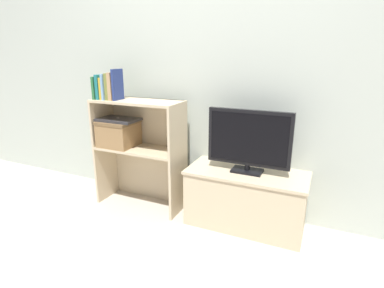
% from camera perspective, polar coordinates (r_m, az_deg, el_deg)
% --- Properties ---
extents(ground_plane, '(16.00, 16.00, 0.00)m').
position_cam_1_polar(ground_plane, '(2.40, -1.55, -14.97)').
color(ground_plane, '#BCB2A3').
extents(wall_back, '(10.00, 0.05, 2.40)m').
position_cam_1_polar(wall_back, '(2.43, 2.66, 15.24)').
color(wall_back, '#B2BCB2').
rests_on(wall_back, ground_plane).
extents(tv_stand, '(0.88, 0.40, 0.44)m').
position_cam_1_polar(tv_stand, '(2.33, 10.14, -10.17)').
color(tv_stand, '#CCB793').
rests_on(tv_stand, ground_plane).
extents(tv, '(0.60, 0.14, 0.46)m').
position_cam_1_polar(tv, '(2.16, 10.75, 0.79)').
color(tv, black).
rests_on(tv, tv_stand).
extents(bookshelf_lower_tier, '(0.74, 0.31, 0.51)m').
position_cam_1_polar(bookshelf_lower_tier, '(2.64, -9.08, -4.45)').
color(bookshelf_lower_tier, '#CCB793').
rests_on(bookshelf_lower_tier, ground_plane).
extents(bookshelf_upper_tier, '(0.74, 0.31, 0.40)m').
position_cam_1_polar(bookshelf_upper_tier, '(2.51, -9.59, 5.15)').
color(bookshelf_upper_tier, '#CCB793').
rests_on(bookshelf_upper_tier, bookshelf_lower_tier).
extents(book_forest, '(0.02, 0.15, 0.18)m').
position_cam_1_polar(book_forest, '(2.60, -17.32, 10.23)').
color(book_forest, '#286638').
rests_on(book_forest, bookshelf_upper_tier).
extents(book_teal, '(0.03, 0.14, 0.20)m').
position_cam_1_polar(book_teal, '(2.58, -16.81, 10.41)').
color(book_teal, '#1E7075').
rests_on(book_teal, bookshelf_upper_tier).
extents(book_mustard, '(0.03, 0.13, 0.17)m').
position_cam_1_polar(book_mustard, '(2.56, -16.17, 10.15)').
color(book_mustard, gold).
rests_on(book_mustard, bookshelf_upper_tier).
extents(book_skyblue, '(0.02, 0.16, 0.20)m').
position_cam_1_polar(book_skyblue, '(2.54, -15.70, 10.47)').
color(book_skyblue, '#709ECC').
rests_on(book_skyblue, bookshelf_upper_tier).
extents(book_olive, '(0.03, 0.13, 0.21)m').
position_cam_1_polar(book_olive, '(2.52, -15.19, 10.54)').
color(book_olive, olive).
rests_on(book_olive, bookshelf_upper_tier).
extents(book_tan, '(0.03, 0.14, 0.22)m').
position_cam_1_polar(book_tan, '(2.50, -14.56, 10.62)').
color(book_tan, tan).
rests_on(book_tan, bookshelf_upper_tier).
extents(book_navy, '(0.02, 0.13, 0.24)m').
position_cam_1_polar(book_navy, '(2.48, -14.00, 10.91)').
color(book_navy, navy).
rests_on(book_navy, bookshelf_upper_tier).
extents(storage_basket_left, '(0.29, 0.27, 0.22)m').
position_cam_1_polar(storage_basket_left, '(2.60, -13.79, 2.23)').
color(storage_basket_left, '#937047').
rests_on(storage_basket_left, bookshelf_lower_tier).
extents(laptop, '(0.36, 0.22, 0.02)m').
position_cam_1_polar(laptop, '(2.58, -13.96, 4.56)').
color(laptop, '#2D2D33').
rests_on(laptop, storage_basket_left).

